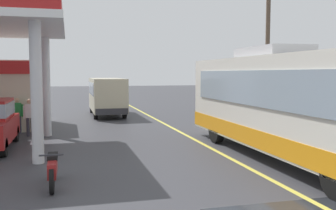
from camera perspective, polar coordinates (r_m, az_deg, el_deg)
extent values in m
plane|color=#38383D|center=(24.48, -2.50, -1.78)|extent=(120.00, 120.00, 0.00)
cube|color=#D8CC4C|center=(19.65, 0.56, -3.38)|extent=(0.16, 50.00, 0.01)
cube|color=silver|center=(12.89, 17.32, 0.49)|extent=(2.50, 11.00, 2.90)
cube|color=orange|center=(13.01, 17.20, -4.34)|extent=(2.54, 11.04, 0.56)
cube|color=#8C9EAD|center=(12.24, 12.31, 2.49)|extent=(0.06, 9.35, 1.10)
cube|color=#8C9EAD|center=(13.58, 21.93, 2.47)|extent=(0.06, 9.35, 1.10)
cube|color=#B2B2B7|center=(13.74, 15.27, 7.60)|extent=(1.60, 2.80, 0.36)
cylinder|color=black|center=(15.48, 7.22, -3.77)|extent=(0.30, 1.00, 1.00)
cylinder|color=black|center=(16.42, 14.38, -3.39)|extent=(0.30, 1.00, 1.00)
cylinder|color=silver|center=(12.38, -19.00, 2.25)|extent=(0.36, 0.36, 4.60)
cylinder|color=silver|center=(17.77, -17.68, 2.97)|extent=(0.36, 0.36, 4.60)
cylinder|color=black|center=(13.91, -23.27, -5.84)|extent=(0.20, 0.64, 0.64)
cylinder|color=black|center=(16.84, -21.74, -4.00)|extent=(0.20, 0.64, 0.64)
cube|color=#BFB799|center=(25.60, -9.11, 1.58)|extent=(2.00, 6.00, 2.10)
cube|color=#8C9EAD|center=(25.58, -9.12, 2.48)|extent=(2.04, 5.10, 0.80)
cube|color=#2D2D33|center=(22.64, -8.34, -0.98)|extent=(1.90, 0.16, 0.36)
cylinder|color=black|center=(23.62, -10.73, -1.17)|extent=(0.22, 0.76, 0.76)
cylinder|color=black|center=(23.80, -6.50, -1.07)|extent=(0.22, 0.76, 0.76)
cylinder|color=black|center=(27.60, -11.30, -0.33)|extent=(0.22, 0.76, 0.76)
cylinder|color=black|center=(27.75, -7.67, -0.25)|extent=(0.22, 0.76, 0.76)
cylinder|color=black|center=(9.40, -16.91, -10.78)|extent=(0.10, 0.60, 0.60)
cylinder|color=black|center=(10.56, -16.65, -9.05)|extent=(0.10, 0.60, 0.60)
cube|color=maroon|center=(9.93, -16.80, -8.75)|extent=(0.20, 1.30, 0.36)
cube|color=black|center=(10.03, -16.80, -7.33)|extent=(0.24, 0.60, 0.12)
cylinder|color=#2D2D33|center=(9.31, -16.99, -7.14)|extent=(0.55, 0.04, 0.04)
cylinder|color=#33333F|center=(18.04, -20.12, -3.10)|extent=(0.14, 0.14, 0.82)
cylinder|color=#33333F|center=(18.02, -19.54, -3.09)|extent=(0.14, 0.14, 0.82)
cube|color=silver|center=(17.95, -19.89, -0.85)|extent=(0.36, 0.22, 0.60)
sphere|color=tan|center=(17.92, -19.93, 0.52)|extent=(0.22, 0.22, 0.22)
cylinder|color=silver|center=(17.98, -20.62, -1.02)|extent=(0.09, 0.09, 0.58)
cylinder|color=silver|center=(17.93, -19.16, -0.99)|extent=(0.09, 0.09, 0.58)
cylinder|color=#33333F|center=(18.96, -21.74, -2.78)|extent=(0.14, 0.14, 0.82)
cylinder|color=#33333F|center=(18.93, -21.20, -2.77)|extent=(0.14, 0.14, 0.82)
cube|color=#268C3F|center=(18.87, -21.53, -0.64)|extent=(0.36, 0.22, 0.60)
sphere|color=tan|center=(18.84, -21.57, 0.67)|extent=(0.22, 0.22, 0.22)
cylinder|color=#268C3F|center=(18.90, -22.22, -0.80)|extent=(0.09, 0.09, 0.58)
cylinder|color=#268C3F|center=(18.85, -20.83, -0.77)|extent=(0.09, 0.09, 0.58)
cylinder|color=brown|center=(22.02, 14.59, 7.84)|extent=(0.24, 0.24, 8.05)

